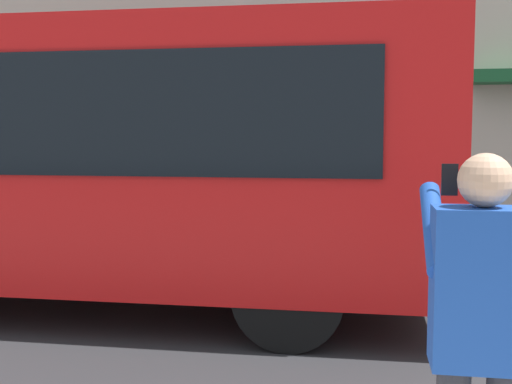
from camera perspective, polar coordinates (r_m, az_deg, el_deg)
ground_plane at (r=7.24m, az=14.93°, el=-10.39°), size 60.00×60.00×0.00m
red_bus at (r=7.61m, az=-19.31°, el=3.09°), size 9.05×2.54×3.08m
pedestrian_photographer at (r=2.85m, az=19.34°, el=-11.12°), size 0.53×0.52×1.70m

